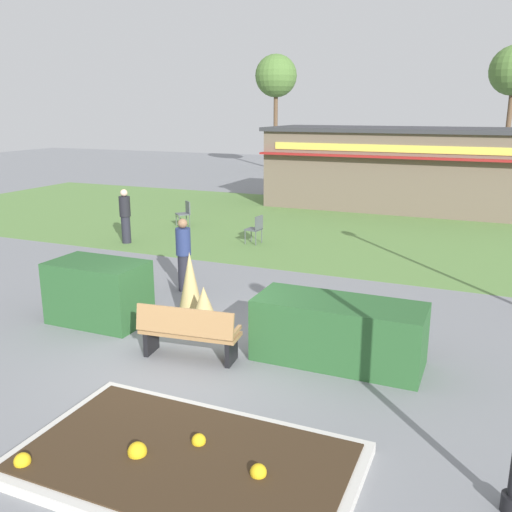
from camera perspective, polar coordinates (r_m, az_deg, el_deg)
ground_plane at (r=9.69m, az=-6.55°, el=-10.11°), size 80.00×80.00×0.00m
lawn_patch at (r=19.99m, az=9.92°, el=2.87°), size 36.00×12.00×0.01m
flower_bed at (r=6.98m, az=-7.30°, el=-20.15°), size 3.97×2.35×0.30m
park_bench at (r=9.39m, az=-6.94°, el=-7.77°), size 1.75×0.71×0.95m
hedge_left at (r=11.32m, az=-15.83°, el=-3.57°), size 1.85×1.10×1.22m
hedge_right at (r=9.32m, az=8.44°, el=-7.69°), size 2.76×1.10×1.05m
ornamental_grass_behind_left at (r=10.44m, az=-5.35°, el=-5.52°), size 0.68×0.68×0.91m
ornamental_grass_behind_right at (r=11.26m, az=-6.76°, el=-2.87°), size 0.53×0.53×1.34m
trash_bin at (r=11.97m, az=-18.41°, el=-3.88°), size 0.52×0.52×0.78m
food_kiosk at (r=24.40m, az=14.46°, el=8.74°), size 10.98×4.52×3.33m
cafe_chair_west at (r=20.04m, az=-7.28°, el=4.53°), size 0.62×0.62×0.89m
cafe_chair_east at (r=17.24m, az=-0.01°, el=2.97°), size 0.49×0.49×0.89m
person_strolling at (r=17.76m, az=-13.25°, el=4.02°), size 0.34×0.34×1.69m
person_standing at (r=12.80m, az=-7.43°, el=0.18°), size 0.34×0.34×1.69m
parked_car_west_slot at (r=31.84m, az=11.03°, el=8.38°), size 4.25×2.15×1.20m
tree_left_bg at (r=39.11m, az=2.06°, el=17.87°), size 2.80×2.80×7.62m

